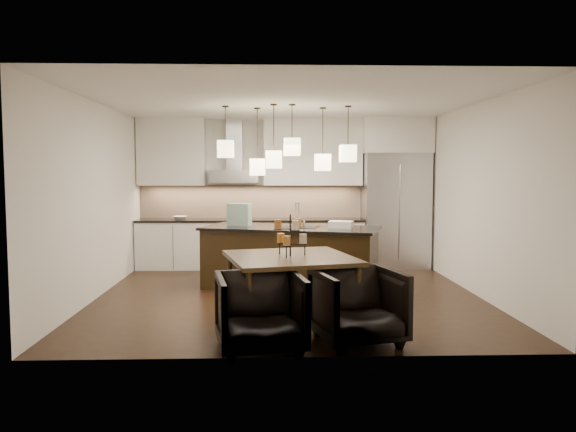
{
  "coord_description": "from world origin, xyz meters",
  "views": [
    {
      "loc": [
        -0.29,
        -8.08,
        1.8
      ],
      "look_at": [
        0.0,
        0.2,
        1.15
      ],
      "focal_mm": 35.0,
      "sensor_mm": 36.0,
      "label": 1
    }
  ],
  "objects_px": {
    "island_body": "(290,259)",
    "armchair_left": "(260,312)",
    "armchair_right": "(358,306)",
    "dining_table": "(290,291)",
    "refrigerator": "(395,211)"
  },
  "relations": [
    {
      "from": "dining_table",
      "to": "armchair_left",
      "type": "distance_m",
      "value": 0.99
    },
    {
      "from": "dining_table",
      "to": "armchair_right",
      "type": "bearing_deg",
      "value": -58.42
    },
    {
      "from": "island_body",
      "to": "armchair_right",
      "type": "distance_m",
      "value": 2.92
    },
    {
      "from": "armchair_right",
      "to": "dining_table",
      "type": "bearing_deg",
      "value": 120.42
    },
    {
      "from": "island_body",
      "to": "armchair_right",
      "type": "xyz_separation_m",
      "value": [
        0.6,
        -2.86,
        -0.06
      ]
    },
    {
      "from": "armchair_left",
      "to": "armchair_right",
      "type": "relative_size",
      "value": 1.0
    },
    {
      "from": "island_body",
      "to": "dining_table",
      "type": "height_order",
      "value": "island_body"
    },
    {
      "from": "island_body",
      "to": "armchair_left",
      "type": "distance_m",
      "value": 3.13
    },
    {
      "from": "island_body",
      "to": "dining_table",
      "type": "bearing_deg",
      "value": -74.6
    },
    {
      "from": "refrigerator",
      "to": "armchair_left",
      "type": "bearing_deg",
      "value": -116.65
    },
    {
      "from": "refrigerator",
      "to": "armchair_right",
      "type": "xyz_separation_m",
      "value": [
        -1.45,
        -4.69,
        -0.68
      ]
    },
    {
      "from": "dining_table",
      "to": "armchair_left",
      "type": "relative_size",
      "value": 1.58
    },
    {
      "from": "island_body",
      "to": "armchair_left",
      "type": "height_order",
      "value": "island_body"
    },
    {
      "from": "island_body",
      "to": "armchair_right",
      "type": "height_order",
      "value": "island_body"
    },
    {
      "from": "refrigerator",
      "to": "dining_table",
      "type": "height_order",
      "value": "refrigerator"
    }
  ]
}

